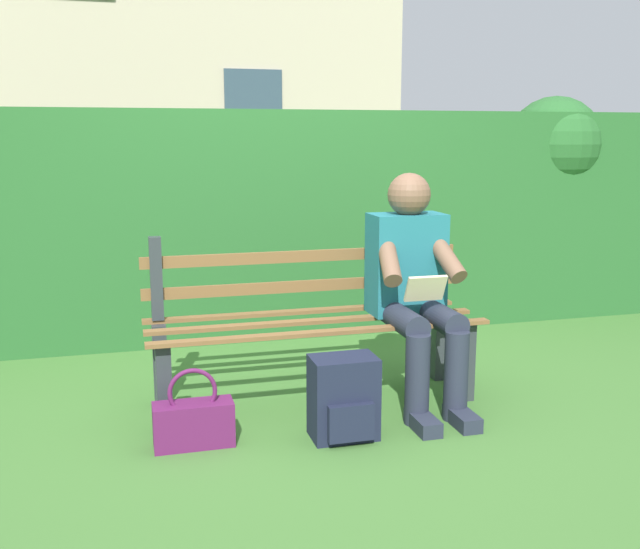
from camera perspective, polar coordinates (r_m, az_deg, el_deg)
The scene contains 7 objects.
ground at distance 3.80m, azimuth -0.40°, elevation -9.98°, with size 60.00×60.00×0.00m, color #3D6B2D.
park_bench at distance 3.74m, azimuth -0.68°, elevation -3.61°, with size 1.69×0.50×0.86m.
person_seated at distance 3.69m, azimuth 7.45°, elevation -0.71°, with size 0.44×0.73×1.17m.
hedge_backdrop at distance 5.16m, azimuth -1.62°, elevation 4.67°, with size 6.59×0.86×1.64m.
building_facade at distance 13.16m, azimuth -17.81°, elevation 18.14°, with size 9.78×3.30×6.25m.
backpack at distance 3.32m, azimuth 1.87°, elevation -9.71°, with size 0.30×0.27×0.38m.
handbag at distance 3.31m, azimuth -9.92°, elevation -11.32°, with size 0.35×0.14×0.36m.
Camera 1 is at (0.90, 3.43, 1.36)m, focal length 40.70 mm.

